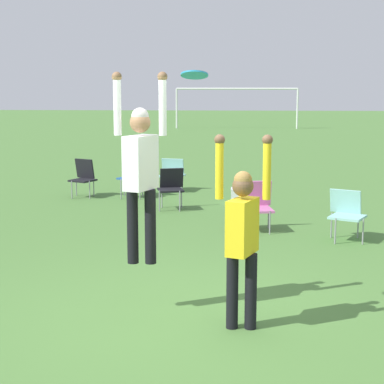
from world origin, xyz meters
The scene contains 12 objects.
ground_plane centered at (0.00, 0.00, 0.00)m, with size 120.00×120.00×0.00m, color #4C7A38.
person_jumping centered at (-0.38, 0.15, 1.60)m, with size 0.58×0.47×2.02m.
person_defending centered at (0.68, -0.28, 1.02)m, with size 0.56×0.46×1.95m.
frisbee centered at (0.21, -0.25, 2.51)m, with size 0.27×0.26×0.09m.
camping_chair_0 centered at (-0.88, 8.30, 0.43)m, with size 0.64×0.67×0.74m.
camping_chair_1 centered at (-1.66, 7.37, 0.52)m, with size 0.68×0.75×0.89m.
camping_chair_2 centered at (0.95, 4.26, 0.46)m, with size 0.62×0.66×0.82m.
camping_chair_3 centered at (-0.68, 6.04, 0.47)m, with size 0.58×0.62×0.80m.
camping_chair_4 centered at (2.36, 3.63, 0.46)m, with size 0.66×0.72×0.79m.
camping_chair_5 centered at (-2.75, 7.35, 0.47)m, with size 0.62×0.67×0.83m.
cooler_box centered at (0.75, 6.75, 0.16)m, with size 0.49×0.36×0.32m.
soccer_goal centered at (0.57, 31.13, 1.84)m, with size 7.10×0.10×2.35m.
Camera 1 is at (0.62, -6.45, 2.40)m, focal length 60.00 mm.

